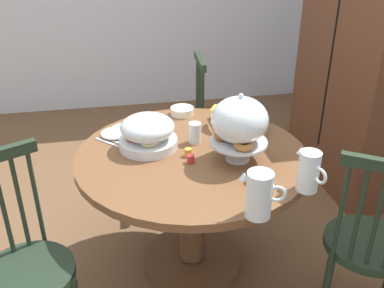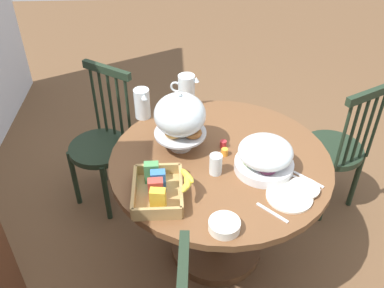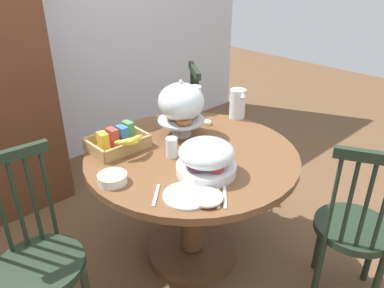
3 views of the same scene
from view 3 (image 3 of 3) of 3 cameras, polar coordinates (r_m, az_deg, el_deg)
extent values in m
plane|color=brown|center=(2.36, -1.04, -19.38)|extent=(10.00, 10.00, 0.00)
cube|color=silver|center=(3.26, -24.61, 17.46)|extent=(4.80, 0.06, 2.60)
cylinder|color=brown|center=(2.06, 0.00, -1.74)|extent=(1.18, 1.18, 0.04)
cylinder|color=brown|center=(2.24, 0.00, -9.30)|extent=(0.14, 0.14, 0.63)
cylinder|color=brown|center=(2.46, 0.00, -15.99)|extent=(0.56, 0.56, 0.06)
cylinder|color=#1E2D1E|center=(2.96, -2.71, 1.78)|extent=(0.40, 0.40, 0.04)
cylinder|color=#1E2D1E|center=(3.18, -5.42, -1.02)|extent=(0.04, 0.04, 0.45)
cylinder|color=#1E2D1E|center=(2.93, -5.02, -3.54)|extent=(0.04, 0.04, 0.45)
cylinder|color=#1E2D1E|center=(3.20, -0.43, -0.65)|extent=(0.04, 0.04, 0.45)
cylinder|color=#1E2D1E|center=(2.96, 0.39, -3.12)|extent=(0.04, 0.04, 0.45)
cylinder|color=#1E2D1E|center=(3.02, -0.08, 7.23)|extent=(0.02, 0.02, 0.48)
cylinder|color=#1E2D1E|center=(2.96, 0.13, 6.78)|extent=(0.02, 0.02, 0.48)
cylinder|color=#1E2D1E|center=(2.89, 0.36, 6.31)|extent=(0.02, 0.02, 0.48)
cylinder|color=#1E2D1E|center=(2.83, 0.59, 5.82)|extent=(0.02, 0.02, 0.48)
cylinder|color=#1E2D1E|center=(2.76, 0.83, 5.30)|extent=(0.02, 0.02, 0.48)
cube|color=#1E2D1E|center=(2.81, 0.37, 11.28)|extent=(0.23, 0.32, 0.05)
cylinder|color=#1E2D1E|center=(1.90, -22.33, -17.05)|extent=(0.40, 0.40, 0.04)
cylinder|color=#1E2D1E|center=(2.17, -18.88, -17.92)|extent=(0.04, 0.04, 0.45)
cylinder|color=#1E2D1E|center=(1.87, -27.23, -9.41)|extent=(0.02, 0.02, 0.48)
cylinder|color=#1E2D1E|center=(1.88, -25.18, -8.76)|extent=(0.02, 0.02, 0.48)
cylinder|color=#1E2D1E|center=(1.89, -23.16, -8.10)|extent=(0.02, 0.02, 0.48)
cylinder|color=#1E2D1E|center=(1.90, -21.17, -7.43)|extent=(0.02, 0.02, 0.48)
cube|color=#1E2D1E|center=(1.75, -26.81, -1.76)|extent=(0.36, 0.06, 0.05)
cylinder|color=#1E2D1E|center=(2.13, 23.63, -11.79)|extent=(0.40, 0.40, 0.04)
cylinder|color=#1E2D1E|center=(2.40, 25.90, -14.43)|extent=(0.04, 0.04, 0.45)
cylinder|color=#1E2D1E|center=(2.37, 19.07, -13.59)|extent=(0.04, 0.04, 0.45)
cylinder|color=#1E2D1E|center=(2.19, 26.44, -19.09)|extent=(0.04, 0.04, 0.45)
cylinder|color=#1E2D1E|center=(2.16, 18.77, -18.26)|extent=(0.04, 0.04, 0.45)
cylinder|color=#1E2D1E|center=(1.88, 27.26, -9.20)|extent=(0.02, 0.02, 0.48)
cylinder|color=#1E2D1E|center=(1.87, 25.14, -8.93)|extent=(0.02, 0.02, 0.48)
cylinder|color=#1E2D1E|center=(1.86, 23.01, -8.65)|extent=(0.02, 0.02, 0.48)
cylinder|color=#1E2D1E|center=(1.85, 20.85, -8.36)|extent=(0.02, 0.02, 0.48)
cube|color=#1E2D1E|center=(1.74, 26.78, -1.91)|extent=(0.20, 0.34, 0.05)
cylinder|color=silver|center=(2.24, -1.63, 1.63)|extent=(0.12, 0.12, 0.02)
cylinder|color=silver|center=(2.23, -1.64, 2.49)|extent=(0.03, 0.03, 0.09)
cylinder|color=silver|center=(2.21, -1.66, 3.70)|extent=(0.28, 0.28, 0.01)
torus|color=#B27033|center=(2.25, -0.10, 4.82)|extent=(0.10, 0.10, 0.03)
torus|color=#D19347|center=(2.21, -2.83, 4.33)|extent=(0.10, 0.10, 0.03)
torus|color=#935628|center=(2.13, -1.23, 3.52)|extent=(0.10, 0.10, 0.03)
ellipsoid|color=silver|center=(2.17, -1.70, 6.52)|extent=(0.27, 0.27, 0.22)
sphere|color=silver|center=(2.13, -1.74, 9.55)|extent=(0.02, 0.02, 0.02)
cylinder|color=silver|center=(1.84, 2.20, -3.82)|extent=(0.30, 0.30, 0.05)
ellipsoid|color=beige|center=(1.87, 3.62, -2.08)|extent=(0.09, 0.09, 0.03)
ellipsoid|color=#8CBF59|center=(1.86, 0.61, -2.14)|extent=(0.09, 0.09, 0.03)
ellipsoid|color=#6B2D4C|center=(1.78, 0.72, -3.57)|extent=(0.09, 0.09, 0.03)
ellipsoid|color=#CC3D33|center=(1.78, 3.62, -3.66)|extent=(0.09, 0.09, 0.03)
ellipsoid|color=silver|center=(1.80, 2.25, -1.35)|extent=(0.28, 0.28, 0.13)
cylinder|color=silver|center=(2.56, 0.38, 6.91)|extent=(0.09, 0.09, 0.18)
cylinder|color=orange|center=(2.57, 0.38, 6.33)|extent=(0.08, 0.08, 0.12)
cone|color=silver|center=(2.48, -0.18, 8.18)|extent=(0.05, 0.05, 0.03)
torus|color=silver|center=(2.61, 0.98, 7.52)|extent=(0.07, 0.04, 0.07)
cylinder|color=silver|center=(2.48, 7.02, 6.19)|extent=(0.10, 0.10, 0.20)
cylinder|color=white|center=(2.49, 6.98, 5.56)|extent=(0.09, 0.09, 0.13)
cone|color=silver|center=(2.40, 7.91, 7.53)|extent=(0.05, 0.05, 0.03)
torus|color=silver|center=(2.53, 6.22, 6.90)|extent=(0.04, 0.07, 0.07)
cube|color=tan|center=(2.13, -11.31, -0.42)|extent=(0.30, 0.22, 0.01)
cube|color=tan|center=(2.03, -9.69, -0.73)|extent=(0.30, 0.02, 0.07)
cube|color=tan|center=(2.20, -12.93, 1.21)|extent=(0.30, 0.02, 0.07)
cube|color=tan|center=(2.05, -14.87, -1.00)|extent=(0.02, 0.22, 0.07)
cube|color=tan|center=(2.19, -8.10, 1.48)|extent=(0.02, 0.22, 0.07)
cube|color=gold|center=(2.06, -13.51, 0.26)|extent=(0.05, 0.08, 0.11)
cube|color=#B23D33|center=(2.10, -12.13, 0.92)|extent=(0.05, 0.07, 0.11)
cube|color=#336BAD|center=(2.12, -10.65, 1.29)|extent=(0.05, 0.07, 0.11)
cube|color=#47894C|center=(2.17, -9.79, 2.05)|extent=(0.05, 0.07, 0.11)
ellipsoid|color=yellow|center=(1.97, -10.05, 0.25)|extent=(0.14, 0.08, 0.05)
ellipsoid|color=yellow|center=(1.99, -9.33, 0.52)|extent=(0.13, 0.03, 0.05)
ellipsoid|color=yellow|center=(2.00, -8.63, 0.78)|extent=(0.14, 0.08, 0.05)
cylinder|color=white|center=(1.68, -0.78, -7.94)|extent=(0.22, 0.22, 0.01)
cylinder|color=white|center=(1.65, 2.20, -8.19)|extent=(0.15, 0.15, 0.01)
cylinder|color=white|center=(1.81, -12.15, -5.22)|extent=(0.14, 0.14, 0.04)
cylinder|color=silver|center=(1.98, -3.13, -0.54)|extent=(0.06, 0.06, 0.11)
cylinder|color=beige|center=(2.38, 2.27, 3.28)|extent=(0.06, 0.06, 0.02)
cylinder|color=#B7282D|center=(2.08, 2.43, -0.14)|extent=(0.04, 0.04, 0.04)
cylinder|color=orange|center=(2.04, 1.04, -0.75)|extent=(0.04, 0.04, 0.04)
cube|color=silver|center=(1.68, 4.05, -8.15)|extent=(0.13, 0.13, 0.01)
cube|color=silver|center=(1.68, 5.08, -8.17)|extent=(0.13, 0.13, 0.01)
cube|color=silver|center=(1.69, -5.55, -7.85)|extent=(0.13, 0.13, 0.01)
camera|label=1|loc=(3.26, 33.00, 24.35)|focal=40.41mm
camera|label=2|loc=(1.68, -70.20, 26.61)|focal=39.51mm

